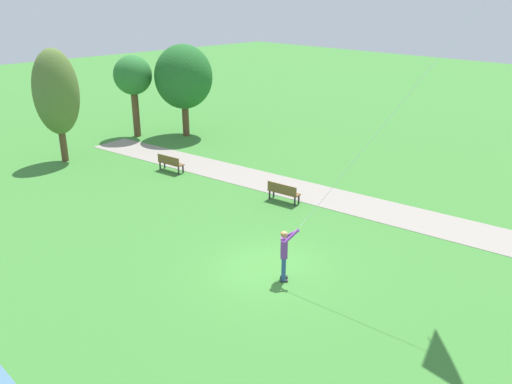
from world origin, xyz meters
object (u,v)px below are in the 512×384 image
park_bench_far_walkway (170,162)px  tree_horizon_far (184,77)px  tree_behind_path (56,93)px  tree_treeline_left (133,77)px  person_kite_flyer (285,251)px  park_bench_near_walkway (283,191)px

park_bench_far_walkway → tree_horizon_far: (5.08, 5.19, 3.23)m
park_bench_far_walkway → tree_behind_path: size_ratio=0.26×
tree_treeline_left → park_bench_far_walkway: bearing=-110.8°
park_bench_far_walkway → tree_horizon_far: bearing=45.6°
person_kite_flyer → park_bench_near_walkway: (4.92, 4.50, -0.54)m
person_kite_flyer → tree_horizon_far: tree_horizon_far is taller
tree_horizon_far → tree_treeline_left: bearing=137.1°
park_bench_far_walkway → tree_treeline_left: size_ratio=0.30×
park_bench_far_walkway → park_bench_near_walkway: bearing=-81.5°
tree_treeline_left → park_bench_near_walkway: bearing=-97.0°
park_bench_far_walkway → tree_treeline_left: bearing=69.2°
tree_treeline_left → tree_horizon_far: bearing=-42.9°
person_kite_flyer → tree_horizon_far: (8.97, 16.61, 2.70)m
park_bench_near_walkway → park_bench_far_walkway: (-1.03, 6.92, 0.00)m
person_kite_flyer → tree_behind_path: size_ratio=0.30×
park_bench_far_walkway → tree_behind_path: (-2.98, 5.65, 3.24)m
person_kite_flyer → park_bench_far_walkway: person_kite_flyer is taller
tree_treeline_left → tree_behind_path: bearing=-163.7°
tree_behind_path → person_kite_flyer: bearing=-93.1°
park_bench_near_walkway → park_bench_far_walkway: size_ratio=1.00×
person_kite_flyer → park_bench_far_walkway: bearing=71.2°
person_kite_flyer → tree_treeline_left: (6.67, 18.75, 2.74)m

